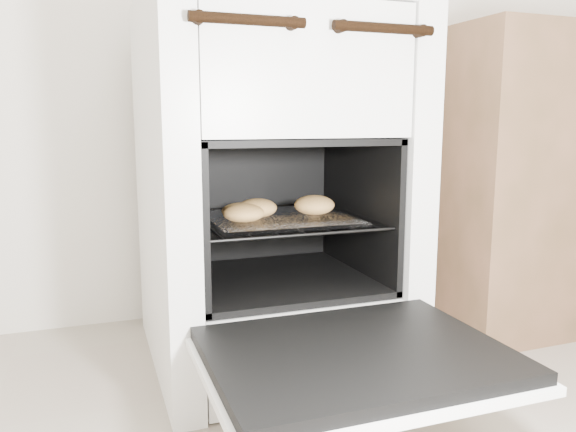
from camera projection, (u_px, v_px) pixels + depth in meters
name	position (u px, v px, depth m)	size (l,w,h in m)	color
stove	(269.00, 188.00, 1.32)	(0.56, 0.62, 0.85)	white
oven_door	(356.00, 358.00, 0.93)	(0.50, 0.39, 0.04)	black
oven_rack	(277.00, 219.00, 1.28)	(0.40, 0.39, 0.01)	black
foil_sheet	(280.00, 218.00, 1.26)	(0.31, 0.28, 0.01)	white
baked_rolls	(269.00, 209.00, 1.24)	(0.29, 0.16, 0.04)	tan
counter	(540.00, 177.00, 1.69)	(0.81, 0.54, 0.81)	brown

